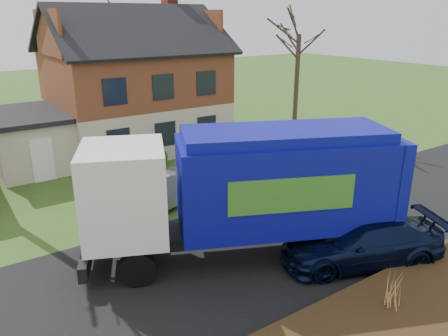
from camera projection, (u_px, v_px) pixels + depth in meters
ground at (251, 250)px, 14.71m from camera, size 120.00×120.00×0.00m
road at (251, 250)px, 14.71m from camera, size 80.00×7.00×0.02m
main_house at (126, 79)px, 25.06m from camera, size 12.95×8.95×9.26m
garbage_truck at (251, 186)px, 13.62m from camera, size 10.09×6.41×4.23m
silver_sedan at (159, 188)px, 17.78m from camera, size 5.34×3.25×1.66m
navy_wagon at (361, 241)px, 13.76m from camera, size 5.55×3.89×1.49m
tree_front_east at (300, 16)px, 25.75m from camera, size 3.31×3.31×9.20m
tree_back at (118, 1)px, 32.20m from camera, size 3.21×3.21×10.16m
grass_clump_mid at (396, 289)px, 11.26m from camera, size 0.36×0.30×1.00m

